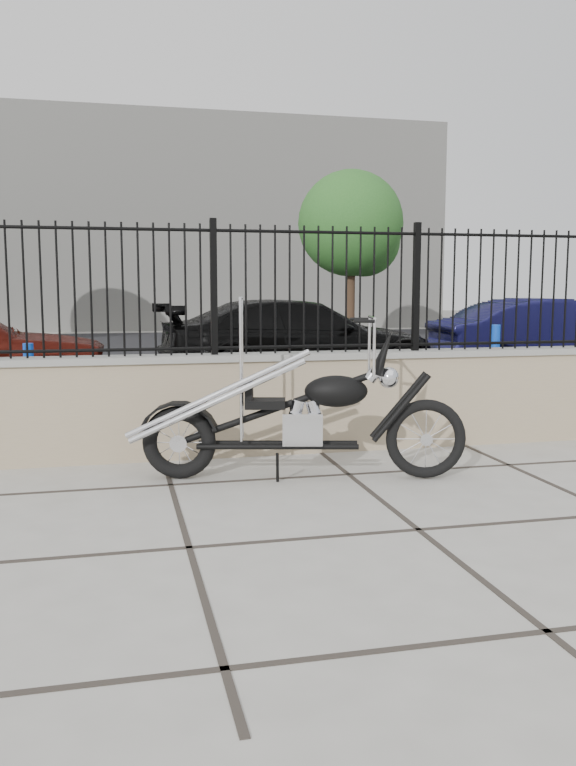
# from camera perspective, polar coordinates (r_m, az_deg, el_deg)

# --- Properties ---
(ground_plane) EXTENTS (90.00, 90.00, 0.00)m
(ground_plane) POSITION_cam_1_polar(r_m,az_deg,el_deg) (5.06, 9.93, -11.00)
(ground_plane) COLOR #99968E
(ground_plane) RESTS_ON ground
(parking_lot) EXTENTS (30.00, 30.00, 0.00)m
(parking_lot) POSITION_cam_1_polar(r_m,az_deg,el_deg) (17.09, -6.67, 1.94)
(parking_lot) COLOR black
(parking_lot) RESTS_ON ground
(retaining_wall) EXTENTS (14.00, 0.36, 0.96)m
(retaining_wall) POSITION_cam_1_polar(r_m,az_deg,el_deg) (7.25, 2.27, -1.43)
(retaining_wall) COLOR gray
(retaining_wall) RESTS_ON ground_plane
(iron_fence) EXTENTS (14.00, 0.08, 1.20)m
(iron_fence) POSITION_cam_1_polar(r_m,az_deg,el_deg) (7.17, 2.32, 7.13)
(iron_fence) COLOR black
(iron_fence) RESTS_ON retaining_wall
(background_building) EXTENTS (22.00, 6.00, 8.00)m
(background_building) POSITION_cam_1_polar(r_m,az_deg,el_deg) (31.06, -9.78, 11.65)
(background_building) COLOR beige
(background_building) RESTS_ON ground_plane
(chopper_motorcycle) EXTENTS (2.59, 1.03, 1.53)m
(chopper_motorcycle) POSITION_cam_1_polar(r_m,az_deg,el_deg) (6.11, 0.64, -0.35)
(chopper_motorcycle) COLOR black
(chopper_motorcycle) RESTS_ON ground_plane
(car_black) EXTENTS (4.89, 2.25, 1.38)m
(car_black) POSITION_cam_1_polar(r_m,az_deg,el_deg) (12.55, 0.98, 3.23)
(car_black) COLOR black
(car_black) RESTS_ON parking_lot
(car_blue) EXTENTS (4.36, 1.83, 1.40)m
(car_blue) POSITION_cam_1_polar(r_m,az_deg,el_deg) (13.68, 19.75, 3.17)
(car_blue) COLOR black
(car_blue) RESTS_ON parking_lot
(bollard_a) EXTENTS (0.14, 0.14, 0.96)m
(bollard_a) POSITION_cam_1_polar(r_m,az_deg,el_deg) (8.87, -19.12, -0.22)
(bollard_a) COLOR blue
(bollard_a) RESTS_ON ground_plane
(bollard_b) EXTENTS (0.14, 0.14, 1.06)m
(bollard_b) POSITION_cam_1_polar(r_m,az_deg,el_deg) (11.02, 15.52, 1.56)
(bollard_b) COLOR #0B13B1
(bollard_b) RESTS_ON ground_plane
(tree_right) EXTENTS (2.98, 2.98, 5.02)m
(tree_right) POSITION_cam_1_polar(r_m,az_deg,el_deg) (21.61, 4.82, 12.40)
(tree_right) COLOR #382619
(tree_right) RESTS_ON ground_plane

